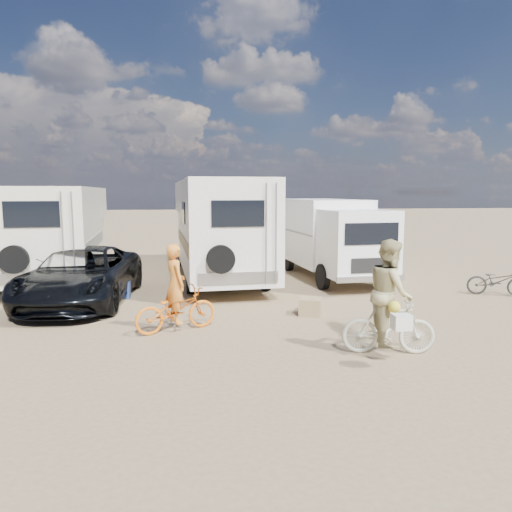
{
  "coord_description": "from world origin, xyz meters",
  "views": [
    {
      "loc": [
        -0.91,
        -8.66,
        2.8
      ],
      "look_at": [
        0.63,
        2.48,
        1.3
      ],
      "focal_mm": 33.61,
      "sensor_mm": 36.0,
      "label": 1
    }
  ],
  "objects": [
    {
      "name": "ground",
      "position": [
        0.0,
        0.0,
        0.0
      ],
      "size": [
        140.0,
        140.0,
        0.0
      ],
      "primitive_type": "plane",
      "color": "#917856",
      "rests_on": "ground"
    },
    {
      "name": "rv_main",
      "position": [
        -0.02,
        7.18,
        1.59
      ],
      "size": [
        2.91,
        8.61,
        3.17
      ],
      "primitive_type": null,
      "rotation": [
        0.0,
        0.0,
        0.06
      ],
      "color": "silver",
      "rests_on": "ground"
    },
    {
      "name": "rv_left",
      "position": [
        -5.01,
        7.08,
        1.47
      ],
      "size": [
        2.9,
        6.98,
        2.95
      ],
      "primitive_type": null,
      "rotation": [
        0.0,
        0.0,
        0.08
      ],
      "color": "beige",
      "rests_on": "ground"
    },
    {
      "name": "box_truck",
      "position": [
        3.64,
        6.39,
        1.28
      ],
      "size": [
        2.51,
        5.97,
        2.56
      ],
      "primitive_type": null,
      "rotation": [
        0.0,
        0.0,
        0.08
      ],
      "color": "white",
      "rests_on": "ground"
    },
    {
      "name": "dark_suv",
      "position": [
        -3.66,
        3.82,
        0.7
      ],
      "size": [
        2.67,
        5.2,
        1.41
      ],
      "primitive_type": "imported",
      "rotation": [
        0.0,
        0.0,
        -0.07
      ],
      "color": "black",
      "rests_on": "ground"
    },
    {
      "name": "bike_man",
      "position": [
        -1.22,
        0.93,
        0.45
      ],
      "size": [
        1.8,
        1.22,
        0.9
      ],
      "primitive_type": "imported",
      "rotation": [
        0.0,
        0.0,
        1.97
      ],
      "color": "orange",
      "rests_on": "ground"
    },
    {
      "name": "bike_woman",
      "position": [
        2.48,
        -0.97,
        0.48
      ],
      "size": [
        1.66,
        0.75,
        0.96
      ],
      "primitive_type": "imported",
      "rotation": [
        0.0,
        0.0,
        1.38
      ],
      "color": "beige",
      "rests_on": "ground"
    },
    {
      "name": "rider_man",
      "position": [
        -1.22,
        0.93,
        0.8
      ],
      "size": [
        0.58,
        0.69,
        1.61
      ],
      "primitive_type": "imported",
      "rotation": [
        0.0,
        0.0,
        1.97
      ],
      "color": "orange",
      "rests_on": "ground"
    },
    {
      "name": "rider_woman",
      "position": [
        2.48,
        -0.97,
        0.92
      ],
      "size": [
        0.85,
        1.01,
        1.83
      ],
      "primitive_type": "imported",
      "rotation": [
        0.0,
        0.0,
        1.38
      ],
      "color": "tan",
      "rests_on": "ground"
    },
    {
      "name": "bike_parked",
      "position": [
        7.36,
        3.15,
        0.4
      ],
      "size": [
        1.61,
        1.12,
        0.8
      ],
      "primitive_type": "imported",
      "rotation": [
        0.0,
        0.0,
        1.14
      ],
      "color": "black",
      "rests_on": "ground"
    },
    {
      "name": "cooler",
      "position": [
        -2.8,
        4.25,
        0.22
      ],
      "size": [
        0.55,
        0.4,
        0.44
      ],
      "primitive_type": "cube",
      "rotation": [
        0.0,
        0.0,
        0.01
      ],
      "color": "#2B4489",
      "rests_on": "ground"
    },
    {
      "name": "crate",
      "position": [
        1.8,
        1.8,
        0.2
      ],
      "size": [
        0.63,
        0.63,
        0.39
      ],
      "primitive_type": "cube",
      "rotation": [
        0.0,
        0.0,
        -0.37
      ],
      "color": "#957954",
      "rests_on": "ground"
    }
  ]
}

